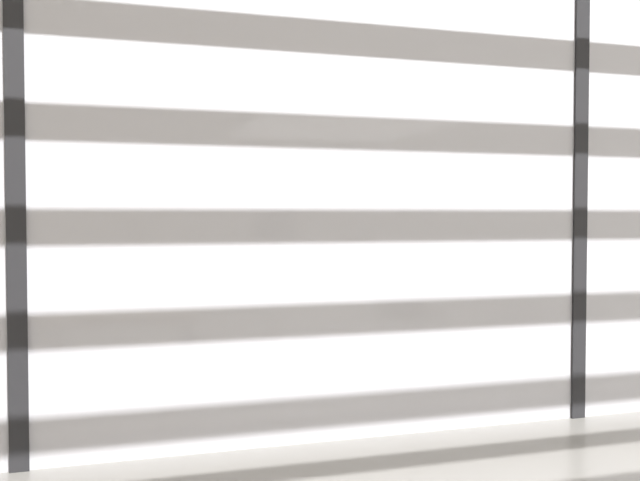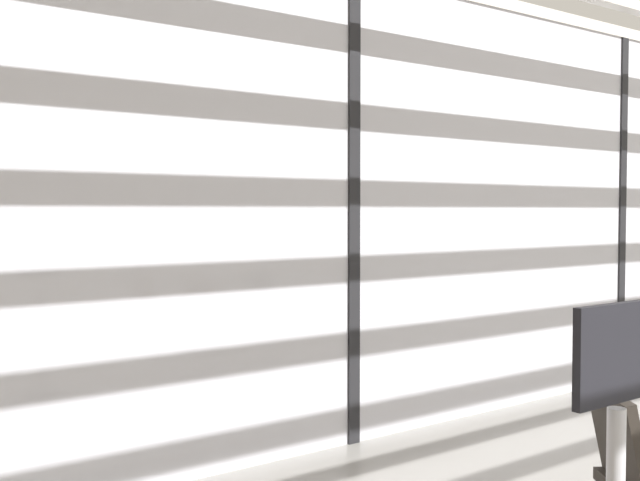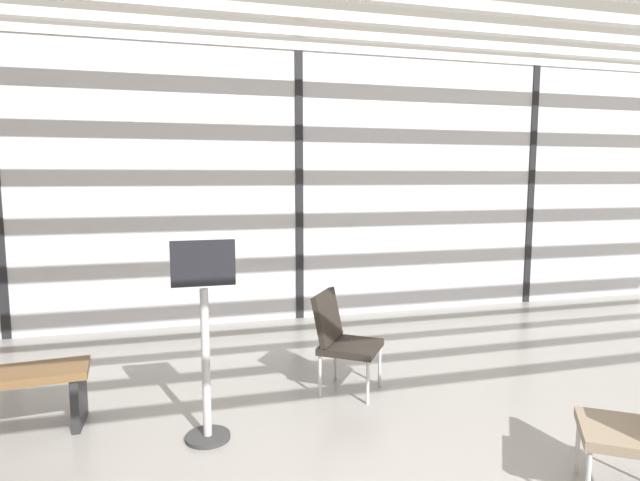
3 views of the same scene
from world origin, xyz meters
The scene contains 4 objects.
glass_curtain_wall centered at (0.00, 5.20, 1.73)m, with size 14.00×0.08×3.46m, color silver.
window_mullion_1 centered at (0.00, 5.20, 1.73)m, with size 0.10×0.12×3.46m, color black.
window_mullion_2 centered at (3.50, 5.20, 1.73)m, with size 0.10×0.12×3.46m, color black.
parked_airplane centered at (-1.03, 9.27, 1.81)m, with size 12.91×3.62×3.62m.
Camera 2 is at (-3.60, 0.76, 1.74)m, focal length 43.30 mm.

